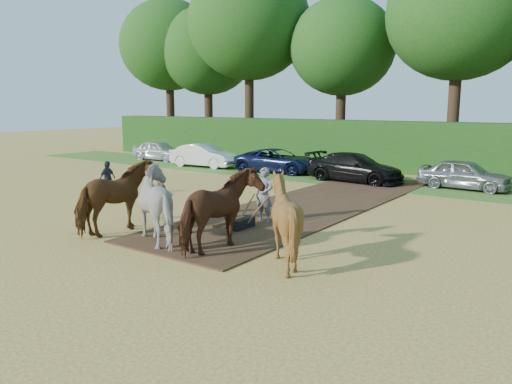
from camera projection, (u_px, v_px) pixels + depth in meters
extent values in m
plane|color=gold|center=(159.00, 236.00, 15.33)|extent=(120.00, 120.00, 0.00)
cube|color=#472D1C|center=(313.00, 204.00, 20.07)|extent=(4.50, 17.00, 0.05)
cube|color=#38601E|center=(353.00, 180.00, 26.54)|extent=(50.00, 5.00, 0.03)
cube|color=#14380F|center=(386.00, 146.00, 29.88)|extent=(46.00, 1.60, 3.00)
imported|color=#C2B199|center=(162.00, 197.00, 17.35)|extent=(0.94, 0.98, 1.60)
imported|color=#22262E|center=(108.00, 179.00, 21.83)|extent=(0.51, 0.95, 1.55)
imported|color=brown|center=(117.00, 198.00, 15.44)|extent=(1.24, 2.68, 2.26)
imported|color=beige|center=(165.00, 204.00, 14.48)|extent=(2.26, 1.93, 2.26)
imported|color=#512C19|center=(220.00, 211.00, 13.51)|extent=(1.24, 2.68, 2.26)
imported|color=brown|center=(284.00, 219.00, 12.54)|extent=(1.84, 2.07, 2.26)
cube|color=black|center=(242.00, 224.00, 16.04)|extent=(0.38, 0.97, 0.38)
cube|color=brown|center=(229.00, 222.00, 15.49)|extent=(0.12, 1.51, 0.11)
cylinder|color=brown|center=(247.00, 208.00, 16.58)|extent=(0.22, 1.09, 0.79)
cylinder|color=brown|center=(258.00, 209.00, 16.31)|extent=(0.21, 1.09, 0.79)
imported|color=gray|center=(264.00, 195.00, 16.95)|extent=(0.69, 0.46, 1.89)
imported|color=silver|center=(159.00, 151.00, 35.61)|extent=(4.23, 1.90, 1.41)
imported|color=white|center=(204.00, 156.00, 31.78)|extent=(4.63, 1.98, 1.48)
imported|color=#131A3D|center=(278.00, 161.00, 29.31)|extent=(5.25, 2.83, 1.40)
imported|color=black|center=(355.00, 168.00, 25.79)|extent=(5.25, 2.40, 1.49)
imported|color=gray|center=(465.00, 175.00, 23.51)|extent=(4.27, 1.93, 1.42)
cylinder|color=#382616|center=(171.00, 116.00, 44.07)|extent=(0.70, 0.70, 5.85)
ellipsoid|color=#163F11|center=(169.00, 45.00, 43.01)|extent=(8.40, 8.40, 7.73)
cylinder|color=#382616|center=(209.00, 119.00, 42.22)|extent=(0.70, 0.70, 5.40)
ellipsoid|color=#163F11|center=(208.00, 51.00, 41.24)|extent=(7.80, 7.80, 7.18)
cylinder|color=#382616|center=(249.00, 114.00, 38.45)|extent=(0.70, 0.70, 6.53)
ellipsoid|color=#163F11|center=(249.00, 23.00, 37.28)|extent=(9.20, 9.20, 8.46)
cylinder|color=#382616|center=(340.00, 124.00, 35.76)|extent=(0.70, 0.70, 5.17)
ellipsoid|color=#163F11|center=(342.00, 47.00, 34.82)|extent=(7.40, 7.40, 6.81)
cylinder|color=#382616|center=(453.00, 120.00, 30.30)|extent=(0.70, 0.70, 6.08)
ellipsoid|color=#163F11|center=(460.00, 12.00, 29.20)|extent=(8.60, 8.60, 7.91)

